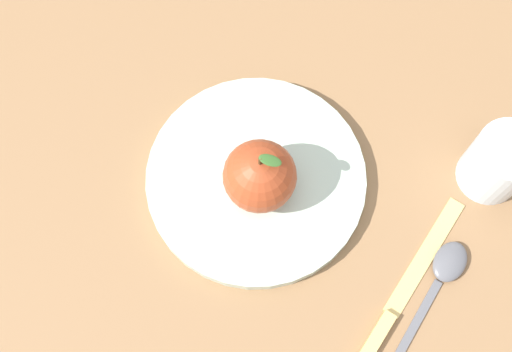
{
  "coord_description": "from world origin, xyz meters",
  "views": [
    {
      "loc": [
        -0.01,
        -0.21,
        0.73
      ],
      "look_at": [
        -0.03,
        0.04,
        0.02
      ],
      "focal_mm": 48.01,
      "sensor_mm": 36.0,
      "label": 1
    }
  ],
  "objects_px": {
    "cup": "(500,162)",
    "knife": "(399,299)",
    "apple": "(260,176)",
    "dinner_plate": "(256,179)",
    "spoon": "(443,274)"
  },
  "relations": [
    {
      "from": "cup",
      "to": "knife",
      "type": "height_order",
      "value": "cup"
    },
    {
      "from": "dinner_plate",
      "to": "spoon",
      "type": "bearing_deg",
      "value": -23.82
    },
    {
      "from": "cup",
      "to": "dinner_plate",
      "type": "bearing_deg",
      "value": -174.17
    },
    {
      "from": "apple",
      "to": "cup",
      "type": "bearing_deg",
      "value": 8.7
    },
    {
      "from": "apple",
      "to": "spoon",
      "type": "bearing_deg",
      "value": -21.32
    },
    {
      "from": "dinner_plate",
      "to": "knife",
      "type": "xyz_separation_m",
      "value": [
        0.16,
        -0.12,
        -0.01
      ]
    },
    {
      "from": "cup",
      "to": "spoon",
      "type": "distance_m",
      "value": 0.14
    },
    {
      "from": "apple",
      "to": "spoon",
      "type": "distance_m",
      "value": 0.22
    },
    {
      "from": "cup",
      "to": "spoon",
      "type": "xyz_separation_m",
      "value": [
        -0.05,
        -0.12,
        -0.04
      ]
    },
    {
      "from": "dinner_plate",
      "to": "apple",
      "type": "distance_m",
      "value": 0.05
    },
    {
      "from": "dinner_plate",
      "to": "spoon",
      "type": "height_order",
      "value": "dinner_plate"
    },
    {
      "from": "dinner_plate",
      "to": "spoon",
      "type": "xyz_separation_m",
      "value": [
        0.21,
        -0.09,
        -0.0
      ]
    },
    {
      "from": "dinner_plate",
      "to": "cup",
      "type": "height_order",
      "value": "cup"
    },
    {
      "from": "apple",
      "to": "knife",
      "type": "relative_size",
      "value": 0.46
    },
    {
      "from": "knife",
      "to": "apple",
      "type": "bearing_deg",
      "value": 145.25
    }
  ]
}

